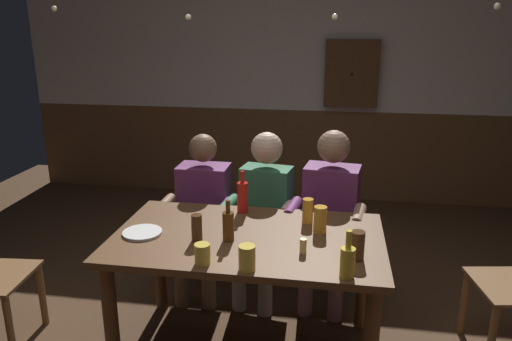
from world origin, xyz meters
name	(u,v)px	position (x,y,z in m)	size (l,w,h in m)	color
back_wall_upper	(295,49)	(0.00, 3.04, 1.67)	(6.16, 0.12, 1.32)	silver
back_wall_wainscot	(293,153)	(0.00, 3.04, 0.50)	(6.16, 0.12, 1.01)	brown
dining_table	(248,254)	(0.00, 0.12, 0.66)	(1.53, 0.91, 0.78)	brown
person_0	(202,208)	(-0.46, 0.80, 0.65)	(0.50, 0.52, 1.18)	#6B2D66
person_1	(263,209)	(-0.01, 0.80, 0.67)	(0.53, 0.54, 1.21)	#33724C
person_2	(329,210)	(0.45, 0.81, 0.69)	(0.55, 0.58, 1.24)	#6B2D66
table_candle	(303,246)	(0.33, -0.05, 0.82)	(0.04, 0.04, 0.08)	#F9E08C
plate_0	(142,233)	(-0.60, 0.04, 0.78)	(0.22, 0.22, 0.01)	white
bottle_0	(228,225)	(-0.09, 0.04, 0.87)	(0.06, 0.06, 0.24)	#593314
bottle_1	(348,261)	(0.55, -0.27, 0.86)	(0.07, 0.07, 0.24)	gold
bottle_2	(243,196)	(-0.10, 0.47, 0.88)	(0.07, 0.07, 0.27)	red
pint_glass_0	(197,228)	(-0.27, 0.01, 0.85)	(0.06, 0.06, 0.15)	#4C2D19
pint_glass_1	(202,254)	(-0.16, -0.25, 0.83)	(0.08, 0.08, 0.11)	#E5C64C
pint_glass_2	(308,211)	(0.32, 0.36, 0.85)	(0.06, 0.06, 0.15)	gold
pint_glass_3	(247,258)	(0.07, -0.28, 0.84)	(0.08, 0.08, 0.13)	#E5C64C
pint_glass_4	(320,220)	(0.40, 0.23, 0.85)	(0.08, 0.08, 0.16)	gold
pint_glass_5	(358,246)	(0.60, -0.08, 0.85)	(0.07, 0.07, 0.15)	#4C2D19
wall_dart_cabinet	(352,73)	(0.61, 2.91, 1.43)	(0.56, 0.15, 0.70)	brown
string_lights	(260,4)	(0.00, 0.55, 2.04)	(4.35, 0.04, 0.19)	#F9EAB2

